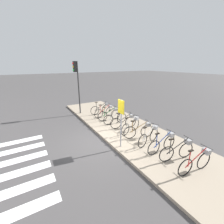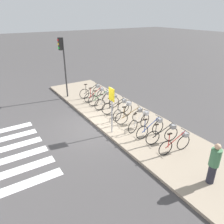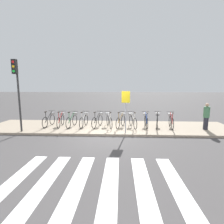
{
  "view_description": "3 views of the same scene",
  "coord_description": "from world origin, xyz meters",
  "views": [
    {
      "loc": [
        6.11,
        -3.2,
        3.83
      ],
      "look_at": [
        -0.45,
        0.68,
        1.36
      ],
      "focal_mm": 24.0,
      "sensor_mm": 36.0,
      "label": 1
    },
    {
      "loc": [
        8.76,
        -4.63,
        5.43
      ],
      "look_at": [
        -0.09,
        0.99,
        0.6
      ],
      "focal_mm": 35.0,
      "sensor_mm": 36.0,
      "label": 2
    },
    {
      "loc": [
        0.73,
        -8.87,
        2.67
      ],
      "look_at": [
        0.26,
        0.32,
        1.26
      ],
      "focal_mm": 28.0,
      "sensor_mm": 36.0,
      "label": 3
    }
  ],
  "objects": [
    {
      "name": "parked_bicycle_10",
      "position": [
        3.78,
        1.67,
        0.56
      ],
      "size": [
        0.46,
        1.6,
        0.99
      ],
      "color": "black",
      "rests_on": "sidewalk"
    },
    {
      "name": "parked_bicycle_1",
      "position": [
        -2.99,
        1.63,
        0.56
      ],
      "size": [
        0.46,
        1.6,
        0.99
      ],
      "color": "black",
      "rests_on": "sidewalk"
    },
    {
      "name": "ground_plane",
      "position": [
        0.0,
        0.0,
        0.0
      ],
      "size": [
        120.0,
        120.0,
        0.0
      ],
      "primitive_type": "plane",
      "color": "#423F3F"
    },
    {
      "name": "parked_bicycle_4",
      "position": [
        -0.68,
        1.7,
        0.56
      ],
      "size": [
        0.6,
        1.55,
        0.99
      ],
      "color": "black",
      "rests_on": "sidewalk"
    },
    {
      "name": "parked_bicycle_0",
      "position": [
        -3.76,
        1.71,
        0.56
      ],
      "size": [
        0.46,
        1.6,
        0.99
      ],
      "color": "black",
      "rests_on": "sidewalk"
    },
    {
      "name": "parked_bicycle_3",
      "position": [
        -1.53,
        1.64,
        0.56
      ],
      "size": [
        0.46,
        1.6,
        0.99
      ],
      "color": "black",
      "rests_on": "sidewalk"
    },
    {
      "name": "parked_bicycle_8",
      "position": [
        2.27,
        1.67,
        0.56
      ],
      "size": [
        0.46,
        1.61,
        0.99
      ],
      "color": "black",
      "rests_on": "sidewalk"
    },
    {
      "name": "sidewalk",
      "position": [
        0.0,
        1.76,
        0.06
      ],
      "size": [
        15.07,
        3.53,
        0.12
      ],
      "color": "gray",
      "rests_on": "ground_plane"
    },
    {
      "name": "parked_bicycle_7",
      "position": [
        1.46,
        1.65,
        0.56
      ],
      "size": [
        0.52,
        1.58,
        0.99
      ],
      "color": "black",
      "rests_on": "sidewalk"
    },
    {
      "name": "parked_bicycle_6",
      "position": [
        0.76,
        1.66,
        0.56
      ],
      "size": [
        0.66,
        1.52,
        0.99
      ],
      "color": "black",
      "rests_on": "sidewalk"
    },
    {
      "name": "pedestrian",
      "position": [
        5.66,
        1.3,
        0.92
      ],
      "size": [
        0.34,
        0.34,
        1.53
      ],
      "color": "#23232D",
      "rests_on": "sidewalk"
    },
    {
      "name": "parked_bicycle_9",
      "position": [
        2.97,
        1.75,
        0.56
      ],
      "size": [
        0.53,
        1.57,
        0.99
      ],
      "color": "black",
      "rests_on": "sidewalk"
    },
    {
      "name": "parked_bicycle_5",
      "position": [
        0.0,
        1.69,
        0.56
      ],
      "size": [
        0.59,
        1.55,
        0.99
      ],
      "color": "black",
      "rests_on": "sidewalk"
    },
    {
      "name": "sign_post",
      "position": [
        0.99,
        0.29,
        1.65
      ],
      "size": [
        0.44,
        0.07,
        2.24
      ],
      "color": "#99999E",
      "rests_on": "sidewalk"
    },
    {
      "name": "traffic_light",
      "position": [
        -4.8,
        0.24,
        2.89
      ],
      "size": [
        0.24,
        0.4,
        3.88
      ],
      "color": "#2D2D2D",
      "rests_on": "sidewalk"
    },
    {
      "name": "parked_bicycle_2",
      "position": [
        -2.27,
        1.62,
        0.56
      ],
      "size": [
        0.46,
        1.59,
        0.99
      ],
      "color": "black",
      "rests_on": "sidewalk"
    }
  ]
}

